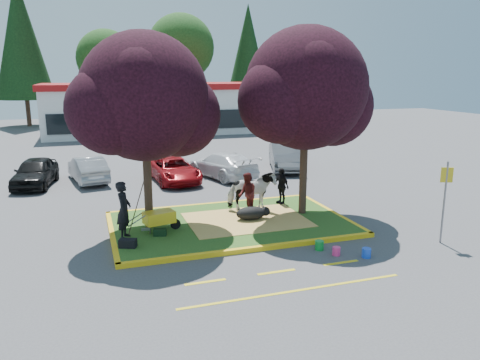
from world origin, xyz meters
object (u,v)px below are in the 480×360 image
object	(u,v)px
wheelbarrow	(160,218)
car_black	(35,172)
sign_post	(445,193)
bucket_blue	(366,253)
bucket_green	(319,245)
bucket_pink	(336,251)
cow	(251,191)
car_silver	(88,169)
handler	(124,210)
calf	(251,213)

from	to	relation	value
wheelbarrow	car_black	xyz separation A→B (m)	(-4.55, 8.89, 0.07)
sign_post	bucket_blue	world-z (taller)	sign_post
bucket_green	bucket_pink	distance (m)	0.61
cow	car_black	distance (m)	11.25
sign_post	car_silver	bearing A→B (deg)	153.06
cow	bucket_green	distance (m)	4.28
sign_post	bucket_green	size ratio (longest dim) A/B	9.08
bucket_pink	car_black	bearing A→B (deg)	126.89
bucket_green	bucket_blue	bearing A→B (deg)	-43.75
cow	handler	xyz separation A→B (m)	(-4.86, -1.59, 0.17)
wheelbarrow	bucket_green	distance (m)	5.31
calf	wheelbarrow	bearing A→B (deg)	-165.35
handler	bucket_pink	bearing A→B (deg)	-100.92
sign_post	car_silver	distance (m)	16.49
cow	bucket_green	size ratio (longest dim) A/B	6.19
cow	bucket_green	world-z (taller)	cow
bucket_green	bucket_pink	world-z (taller)	bucket_green
car_silver	calf	bearing A→B (deg)	110.97
calf	car_black	size ratio (longest dim) A/B	0.28
cow	car_black	size ratio (longest dim) A/B	0.45
calf	bucket_pink	distance (m)	3.89
bucket_green	bucket_pink	bearing A→B (deg)	-62.89
sign_post	car_black	bearing A→B (deg)	159.32
calf	wheelbarrow	distance (m)	3.32
bucket_blue	car_silver	distance (m)	15.03
calf	wheelbarrow	xyz separation A→B (m)	(-3.31, -0.18, 0.22)
handler	bucket_blue	size ratio (longest dim) A/B	6.52
cow	bucket_blue	xyz separation A→B (m)	(1.76, -5.13, -0.77)
cow	calf	distance (m)	1.25
wheelbarrow	bucket_blue	distance (m)	6.71
bucket_pink	bucket_blue	size ratio (longest dim) A/B	0.90
bucket_blue	car_black	world-z (taller)	car_black
calf	bucket_pink	bearing A→B (deg)	-57.37
calf	sign_post	bearing A→B (deg)	-24.83
wheelbarrow	sign_post	world-z (taller)	sign_post
cow	bucket_pink	world-z (taller)	cow
sign_post	car_black	distance (m)	18.00
sign_post	car_black	size ratio (longest dim) A/B	0.67
sign_post	car_black	xyz separation A→B (m)	(-12.95, 12.46, -0.97)
sign_post	bucket_pink	bearing A→B (deg)	-158.74
cow	handler	distance (m)	5.11
car_silver	handler	bearing A→B (deg)	85.39
handler	car_black	world-z (taller)	handler
sign_post	bucket_blue	distance (m)	3.32
cow	bucket_blue	distance (m)	5.48
wheelbarrow	sign_post	distance (m)	9.19
bucket_blue	cow	bearing A→B (deg)	108.95
cow	car_black	world-z (taller)	cow
handler	car_black	xyz separation A→B (m)	(-3.39, 9.23, -0.40)
wheelbarrow	car_black	bearing A→B (deg)	103.21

